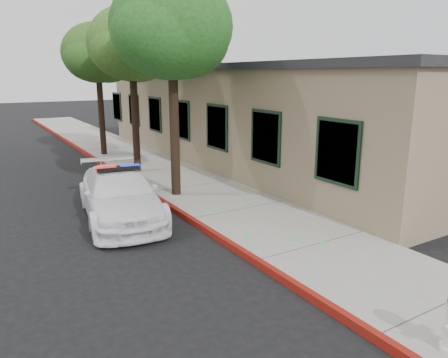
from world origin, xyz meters
TOP-DOWN VIEW (x-y plane):
  - ground at (0.00, 0.00)m, footprint 120.00×120.00m
  - sidewalk at (1.60, 3.00)m, footprint 3.20×60.00m
  - red_curb at (0.06, 3.00)m, footprint 0.14×60.00m
  - clapboard_building at (6.69, 9.00)m, footprint 7.30×20.89m
  - police_car at (-1.42, 4.40)m, footprint 2.58×4.91m
  - street_tree_near at (0.71, 5.35)m, footprint 3.79×3.58m
  - street_tree_mid at (0.84, 9.28)m, footprint 3.25×3.34m
  - street_tree_far at (0.74, 13.46)m, footprint 3.31×3.19m

SIDE VIEW (x-z plane):
  - ground at x=0.00m, z-range 0.00..0.00m
  - sidewalk at x=1.60m, z-range 0.00..0.15m
  - red_curb at x=0.06m, z-range 0.00..0.16m
  - police_car at x=-1.42m, z-range -0.06..1.42m
  - clapboard_building at x=6.69m, z-range 0.01..4.25m
  - street_tree_far at x=0.74m, z-range 1.66..7.65m
  - street_tree_mid at x=0.84m, z-range 1.72..7.91m
  - street_tree_near at x=0.71m, z-range 1.76..8.33m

